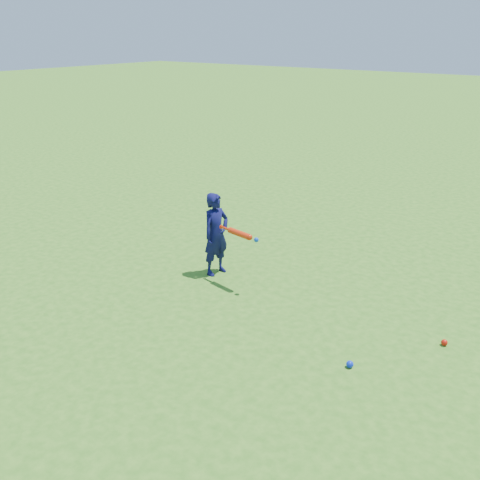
{
  "coord_description": "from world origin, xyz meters",
  "views": [
    {
      "loc": [
        4.45,
        -5.29,
        3.38
      ],
      "look_at": [
        0.4,
        0.22,
        0.67
      ],
      "focal_mm": 40.0,
      "sensor_mm": 36.0,
      "label": 1
    }
  ],
  "objects_px": {
    "ground_ball_blue": "(350,364)",
    "ground_ball_red": "(444,342)",
    "bat_swing": "(241,234)",
    "child": "(216,234)"
  },
  "relations": [
    {
      "from": "ground_ball_red",
      "to": "ground_ball_blue",
      "type": "height_order",
      "value": "ground_ball_blue"
    },
    {
      "from": "ground_ball_blue",
      "to": "bat_swing",
      "type": "relative_size",
      "value": 0.11
    },
    {
      "from": "ground_ball_blue",
      "to": "ground_ball_red",
      "type": "bearing_deg",
      "value": 56.59
    },
    {
      "from": "child",
      "to": "ground_ball_blue",
      "type": "distance_m",
      "value": 2.89
    },
    {
      "from": "ground_ball_red",
      "to": "bat_swing",
      "type": "bearing_deg",
      "value": -176.72
    },
    {
      "from": "child",
      "to": "bat_swing",
      "type": "height_order",
      "value": "child"
    },
    {
      "from": "ground_ball_blue",
      "to": "bat_swing",
      "type": "distance_m",
      "value": 2.38
    },
    {
      "from": "ground_ball_blue",
      "to": "child",
      "type": "bearing_deg",
      "value": 158.87
    },
    {
      "from": "ground_ball_red",
      "to": "bat_swing",
      "type": "distance_m",
      "value": 2.87
    },
    {
      "from": "ground_ball_red",
      "to": "ground_ball_blue",
      "type": "relative_size",
      "value": 0.94
    }
  ]
}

